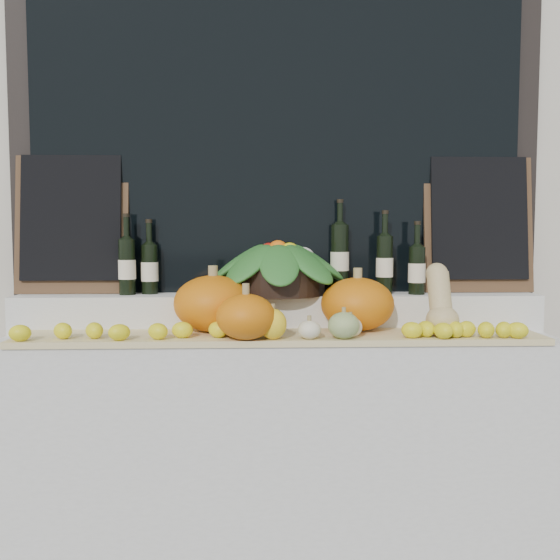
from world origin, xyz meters
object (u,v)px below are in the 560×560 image
(pumpkin_left, at_px, (213,303))
(pumpkin_right, at_px, (357,304))
(butternut_squash, at_px, (440,303))
(produce_bowl, at_px, (278,267))
(wine_bottle_tall, at_px, (340,258))

(pumpkin_left, distance_m, pumpkin_right, 0.60)
(pumpkin_right, height_order, butternut_squash, butternut_squash)
(pumpkin_left, distance_m, produce_bowl, 0.36)
(pumpkin_right, distance_m, produce_bowl, 0.40)
(butternut_squash, xyz_separation_m, wine_bottle_tall, (-0.37, 0.33, 0.17))
(pumpkin_left, height_order, butternut_squash, butternut_squash)
(pumpkin_left, xyz_separation_m, pumpkin_right, (0.60, 0.00, -0.01))
(butternut_squash, bearing_deg, wine_bottle_tall, 138.27)
(butternut_squash, height_order, wine_bottle_tall, wine_bottle_tall)
(wine_bottle_tall, bearing_deg, butternut_squash, -41.73)
(pumpkin_left, distance_m, butternut_squash, 0.92)
(pumpkin_left, bearing_deg, pumpkin_right, 0.00)
(pumpkin_left, bearing_deg, butternut_squash, -5.72)
(wine_bottle_tall, bearing_deg, pumpkin_left, -157.12)
(produce_bowl, height_order, wine_bottle_tall, wine_bottle_tall)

